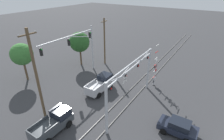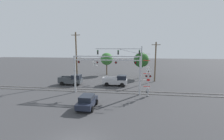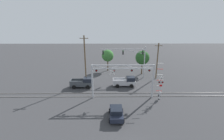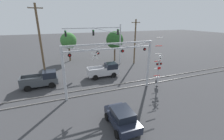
{
  "view_description": "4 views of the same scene",
  "coord_description": "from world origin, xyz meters",
  "px_view_note": "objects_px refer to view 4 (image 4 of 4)",
  "views": [
    {
      "loc": [
        -16.21,
        5.79,
        14.02
      ],
      "look_at": [
        0.27,
        16.42,
        4.21
      ],
      "focal_mm": 28.0,
      "sensor_mm": 36.0,
      "label": 1
    },
    {
      "loc": [
        4.04,
        -9.72,
        7.31
      ],
      "look_at": [
        0.64,
        15.38,
        3.59
      ],
      "focal_mm": 24.0,
      "sensor_mm": 36.0,
      "label": 2
    },
    {
      "loc": [
        -2.14,
        -10.96,
        12.36
      ],
      "look_at": [
        -1.84,
        16.92,
        4.16
      ],
      "focal_mm": 24.0,
      "sensor_mm": 36.0,
      "label": 3
    },
    {
      "loc": [
        -5.97,
        -2.17,
        8.61
      ],
      "look_at": [
        0.87,
        15.24,
        2.24
      ],
      "focal_mm": 24.0,
      "sensor_mm": 36.0,
      "label": 4
    }
  ],
  "objects_px": {
    "traffic_signal_span": "(107,38)",
    "background_tree_beyond_span": "(115,40)",
    "crossing_gantry": "(110,61)",
    "pickup_truck_following": "(42,80)",
    "pickup_truck_lead": "(105,70)",
    "sedan_waiting": "(122,118)",
    "utility_pole_left": "(41,44)",
    "crossing_signal_mast": "(158,70)",
    "background_tree_far_left_verge": "(68,41)",
    "utility_pole_right": "(135,42)"
  },
  "relations": [
    {
      "from": "sedan_waiting",
      "to": "background_tree_beyond_span",
      "type": "height_order",
      "value": "background_tree_beyond_span"
    },
    {
      "from": "traffic_signal_span",
      "to": "background_tree_beyond_span",
      "type": "height_order",
      "value": "traffic_signal_span"
    },
    {
      "from": "crossing_gantry",
      "to": "background_tree_beyond_span",
      "type": "relative_size",
      "value": 1.74
    },
    {
      "from": "crossing_signal_mast",
      "to": "utility_pole_right",
      "type": "relative_size",
      "value": 0.76
    },
    {
      "from": "crossing_gantry",
      "to": "background_tree_far_left_verge",
      "type": "relative_size",
      "value": 1.8
    },
    {
      "from": "pickup_truck_following",
      "to": "utility_pole_right",
      "type": "relative_size",
      "value": 0.53
    },
    {
      "from": "pickup_truck_lead",
      "to": "utility_pole_left",
      "type": "xyz_separation_m",
      "value": [
        -8.56,
        1.41,
        4.43
      ]
    },
    {
      "from": "background_tree_far_left_verge",
      "to": "utility_pole_right",
      "type": "bearing_deg",
      "value": -30.12
    },
    {
      "from": "pickup_truck_following",
      "to": "utility_pole_left",
      "type": "height_order",
      "value": "utility_pole_left"
    },
    {
      "from": "pickup_truck_following",
      "to": "traffic_signal_span",
      "type": "bearing_deg",
      "value": 27.38
    },
    {
      "from": "crossing_signal_mast",
      "to": "pickup_truck_following",
      "type": "distance_m",
      "value": 15.42
    },
    {
      "from": "utility_pole_left",
      "to": "crossing_gantry",
      "type": "bearing_deg",
      "value": -41.98
    },
    {
      "from": "pickup_truck_lead",
      "to": "crossing_signal_mast",
      "type": "bearing_deg",
      "value": -47.96
    },
    {
      "from": "crossing_signal_mast",
      "to": "background_tree_far_left_verge",
      "type": "relative_size",
      "value": 1.08
    },
    {
      "from": "crossing_signal_mast",
      "to": "utility_pole_right",
      "type": "bearing_deg",
      "value": 76.5
    },
    {
      "from": "pickup_truck_lead",
      "to": "background_tree_far_left_verge",
      "type": "distance_m",
      "value": 12.87
    },
    {
      "from": "traffic_signal_span",
      "to": "background_tree_far_left_verge",
      "type": "xyz_separation_m",
      "value": [
        -6.34,
        6.41,
        -1.03
      ]
    },
    {
      "from": "pickup_truck_lead",
      "to": "utility_pole_right",
      "type": "relative_size",
      "value": 0.55
    },
    {
      "from": "traffic_signal_span",
      "to": "background_tree_far_left_verge",
      "type": "height_order",
      "value": "traffic_signal_span"
    },
    {
      "from": "pickup_truck_following",
      "to": "background_tree_far_left_verge",
      "type": "xyz_separation_m",
      "value": [
        5.03,
        12.3,
        3.34
      ]
    },
    {
      "from": "pickup_truck_following",
      "to": "background_tree_beyond_span",
      "type": "bearing_deg",
      "value": 32.2
    },
    {
      "from": "crossing_signal_mast",
      "to": "pickup_truck_lead",
      "type": "height_order",
      "value": "crossing_signal_mast"
    },
    {
      "from": "pickup_truck_lead",
      "to": "sedan_waiting",
      "type": "bearing_deg",
      "value": -101.67
    },
    {
      "from": "pickup_truck_following",
      "to": "utility_pole_right",
      "type": "height_order",
      "value": "utility_pole_right"
    },
    {
      "from": "pickup_truck_following",
      "to": "background_tree_far_left_verge",
      "type": "distance_m",
      "value": 13.7
    },
    {
      "from": "utility_pole_right",
      "to": "utility_pole_left",
      "type": "bearing_deg",
      "value": -168.23
    },
    {
      "from": "utility_pole_right",
      "to": "background_tree_beyond_span",
      "type": "distance_m",
      "value": 4.53
    },
    {
      "from": "pickup_truck_lead",
      "to": "crossing_gantry",
      "type": "bearing_deg",
      "value": -100.99
    },
    {
      "from": "sedan_waiting",
      "to": "utility_pole_right",
      "type": "height_order",
      "value": "utility_pole_right"
    },
    {
      "from": "crossing_gantry",
      "to": "utility_pole_left",
      "type": "bearing_deg",
      "value": 138.02
    },
    {
      "from": "background_tree_far_left_verge",
      "to": "sedan_waiting",
      "type": "bearing_deg",
      "value": -86.18
    },
    {
      "from": "crossing_gantry",
      "to": "background_tree_far_left_verge",
      "type": "xyz_separation_m",
      "value": [
        -2.89,
        17.14,
        0.37
      ]
    },
    {
      "from": "background_tree_beyond_span",
      "to": "background_tree_far_left_verge",
      "type": "xyz_separation_m",
      "value": [
        -9.11,
        3.39,
        -0.09
      ]
    },
    {
      "from": "crossing_signal_mast",
      "to": "pickup_truck_following",
      "type": "xyz_separation_m",
      "value": [
        -14.36,
        5.48,
        -1.25
      ]
    },
    {
      "from": "crossing_gantry",
      "to": "pickup_truck_following",
      "type": "height_order",
      "value": "crossing_gantry"
    },
    {
      "from": "crossing_signal_mast",
      "to": "utility_pole_left",
      "type": "height_order",
      "value": "utility_pole_left"
    },
    {
      "from": "crossing_signal_mast",
      "to": "pickup_truck_following",
      "type": "relative_size",
      "value": 1.44
    },
    {
      "from": "crossing_gantry",
      "to": "background_tree_far_left_verge",
      "type": "bearing_deg",
      "value": 99.58
    },
    {
      "from": "utility_pole_left",
      "to": "background_tree_far_left_verge",
      "type": "relative_size",
      "value": 1.75
    },
    {
      "from": "traffic_signal_span",
      "to": "pickup_truck_following",
      "type": "xyz_separation_m",
      "value": [
        -11.37,
        -5.89,
        -4.37
      ]
    },
    {
      "from": "traffic_signal_span",
      "to": "pickup_truck_following",
      "type": "bearing_deg",
      "value": -152.62
    },
    {
      "from": "crossing_signal_mast",
      "to": "crossing_gantry",
      "type": "bearing_deg",
      "value": 174.4
    },
    {
      "from": "utility_pole_right",
      "to": "background_tree_far_left_verge",
      "type": "xyz_separation_m",
      "value": [
        -11.94,
        6.92,
        -0.12
      ]
    },
    {
      "from": "sedan_waiting",
      "to": "traffic_signal_span",
      "type": "bearing_deg",
      "value": 74.2
    },
    {
      "from": "crossing_signal_mast",
      "to": "sedan_waiting",
      "type": "relative_size",
      "value": 1.7
    },
    {
      "from": "crossing_gantry",
      "to": "traffic_signal_span",
      "type": "bearing_deg",
      "value": 72.22
    },
    {
      "from": "crossing_signal_mast",
      "to": "pickup_truck_lead",
      "type": "xyz_separation_m",
      "value": [
        -5.4,
        5.99,
        -1.25
      ]
    },
    {
      "from": "traffic_signal_span",
      "to": "sedan_waiting",
      "type": "distance_m",
      "value": 18.14
    },
    {
      "from": "background_tree_beyond_span",
      "to": "pickup_truck_following",
      "type": "bearing_deg",
      "value": -147.8
    },
    {
      "from": "crossing_gantry",
      "to": "traffic_signal_span",
      "type": "xyz_separation_m",
      "value": [
        3.44,
        10.74,
        1.4
      ]
    }
  ]
}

